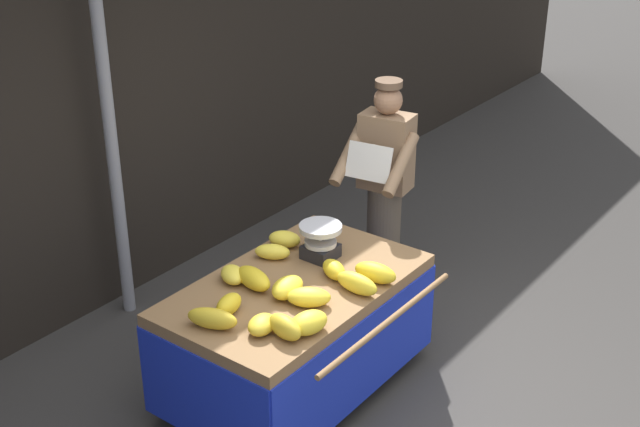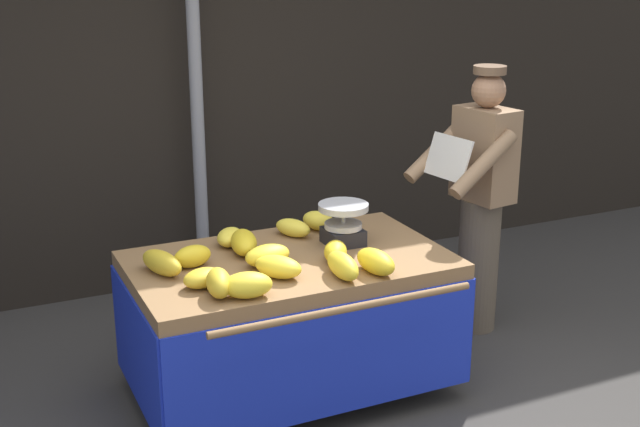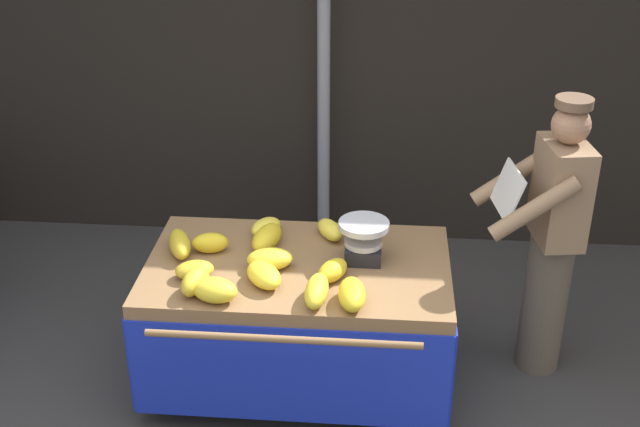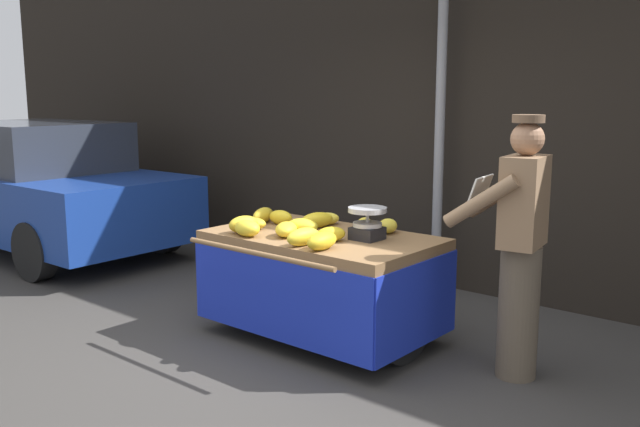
{
  "view_description": "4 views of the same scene",
  "coord_description": "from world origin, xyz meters",
  "views": [
    {
      "loc": [
        -3.58,
        -2.13,
        3.45
      ],
      "look_at": [
        0.36,
        0.86,
        1.1
      ],
      "focal_mm": 47.67,
      "sensor_mm": 36.0,
      "label": 1
    },
    {
      "loc": [
        -1.65,
        -3.13,
        2.39
      ],
      "look_at": [
        0.13,
        0.73,
        1.04
      ],
      "focal_mm": 47.01,
      "sensor_mm": 36.0,
      "label": 2
    },
    {
      "loc": [
        0.4,
        -3.12,
        3.11
      ],
      "look_at": [
        0.07,
        0.87,
        1.06
      ],
      "focal_mm": 45.76,
      "sensor_mm": 36.0,
      "label": 3
    },
    {
      "loc": [
        3.14,
        -3.07,
        1.85
      ],
      "look_at": [
        0.05,
        0.61,
        1.0
      ],
      "focal_mm": 38.27,
      "sensor_mm": 36.0,
      "label": 4
    }
  ],
  "objects": [
    {
      "name": "banana_bunch_9",
      "position": [
        0.27,
        0.36,
        0.87
      ],
      "size": [
        0.16,
        0.29,
        0.12
      ],
      "primitive_type": "ellipsoid",
      "rotation": [
        0.0,
        0.0,
        0.08
      ],
      "color": "gold",
      "rests_on": "banana_cart"
    },
    {
      "name": "vendor_person",
      "position": [
        1.38,
        1.02,
        0.87
      ],
      "size": [
        0.63,
        0.57,
        1.71
      ],
      "color": "brown",
      "rests_on": "ground"
    },
    {
      "name": "banana_bunch_5",
      "position": [
        -0.43,
        0.34,
        0.87
      ],
      "size": [
        0.27,
        0.21,
        0.12
      ],
      "primitive_type": "ellipsoid",
      "rotation": [
        0.0,
        0.0,
        1.35
      ],
      "color": "yellow",
      "rests_on": "banana_cart"
    },
    {
      "name": "banana_bunch_3",
      "position": [
        -0.2,
        0.52,
        0.86
      ],
      "size": [
        0.28,
        0.3,
        0.11
      ],
      "primitive_type": "ellipsoid",
      "rotation": [
        0.0,
        0.0,
        0.59
      ],
      "color": "yellow",
      "rests_on": "banana_cart"
    },
    {
      "name": "banana_bunch_7",
      "position": [
        -0.19,
        0.68,
        0.86
      ],
      "size": [
        0.28,
        0.21,
        0.11
      ],
      "primitive_type": "ellipsoid",
      "rotation": [
        0.0,
        0.0,
        1.75
      ],
      "color": "yellow",
      "rests_on": "banana_cart"
    },
    {
      "name": "banana_cart",
      "position": [
        -0.04,
        0.74,
        0.59
      ],
      "size": [
        1.71,
        1.22,
        0.81
      ],
      "color": "olive",
      "rests_on": "ground"
    },
    {
      "name": "banana_bunch_4",
      "position": [
        -0.24,
        0.91,
        0.87
      ],
      "size": [
        0.21,
        0.32,
        0.12
      ],
      "primitive_type": "ellipsoid",
      "rotation": [
        0.0,
        0.0,
        2.9
      ],
      "color": "gold",
      "rests_on": "banana_cart"
    },
    {
      "name": "banana_bunch_10",
      "position": [
        -0.54,
        0.41,
        0.87
      ],
      "size": [
        0.17,
        0.27,
        0.13
      ],
      "primitive_type": "ellipsoid",
      "rotation": [
        0.0,
        0.0,
        2.93
      ],
      "color": "gold",
      "rests_on": "banana_cart"
    },
    {
      "name": "weighing_scale",
      "position": [
        0.32,
        0.82,
        0.93
      ],
      "size": [
        0.28,
        0.28,
        0.24
      ],
      "color": "black",
      "rests_on": "banana_cart"
    },
    {
      "name": "banana_bunch_1",
      "position": [
        -0.26,
        1.06,
        0.86
      ],
      "size": [
        0.23,
        0.25,
        0.1
      ],
      "primitive_type": "ellipsoid",
      "rotation": [
        0.0,
        0.0,
        2.59
      ],
      "color": "yellow",
      "rests_on": "banana_cart"
    },
    {
      "name": "back_wall",
      "position": [
        0.0,
        2.71,
        1.85
      ],
      "size": [
        16.0,
        0.24,
        3.7
      ],
      "primitive_type": "cube",
      "color": "black",
      "rests_on": "ground"
    },
    {
      "name": "banana_bunch_0",
      "position": [
        -0.55,
        0.83,
        0.87
      ],
      "size": [
        0.22,
        0.15,
        0.12
      ],
      "primitive_type": "ellipsoid",
      "rotation": [
        0.0,
        0.0,
        1.74
      ],
      "color": "gold",
      "rests_on": "banana_cart"
    },
    {
      "name": "banana_bunch_12",
      "position": [
        0.3,
        1.1,
        0.86
      ],
      "size": [
        0.21,
        0.25,
        0.11
      ],
      "primitive_type": "ellipsoid",
      "rotation": [
        0.0,
        0.0,
        0.38
      ],
      "color": "yellow",
      "rests_on": "banana_cart"
    },
    {
      "name": "banana_bunch_6",
      "position": [
        0.09,
        0.37,
        0.87
      ],
      "size": [
        0.13,
        0.3,
        0.12
      ],
      "primitive_type": "ellipsoid",
      "rotation": [
        0.0,
        0.0,
        3.08
      ],
      "color": "yellow",
      "rests_on": "banana_cart"
    },
    {
      "name": "banana_bunch_13",
      "position": [
        0.16,
        0.59,
        0.86
      ],
      "size": [
        0.21,
        0.25,
        0.11
      ],
      "primitive_type": "ellipsoid",
      "rotation": [
        0.0,
        0.0,
        2.63
      ],
      "color": "gold",
      "rests_on": "banana_cart"
    },
    {
      "name": "banana_bunch_11",
      "position": [
        -0.72,
        0.8,
        0.87
      ],
      "size": [
        0.21,
        0.32,
        0.12
      ],
      "primitive_type": "ellipsoid",
      "rotation": [
        0.0,
        0.0,
        0.35
      ],
      "color": "gold",
      "rests_on": "banana_cart"
    },
    {
      "name": "banana_bunch_2",
      "position": [
        -0.58,
        0.55,
        0.85
      ],
      "size": [
        0.24,
        0.21,
        0.09
      ],
      "primitive_type": "ellipsoid",
      "rotation": [
        0.0,
        0.0,
        1.89
      ],
      "color": "gold",
      "rests_on": "banana_cart"
    },
    {
      "name": "banana_bunch_8",
      "position": [
        0.11,
        1.06,
        0.86
      ],
      "size": [
        0.21,
        0.26,
        0.1
      ],
      "primitive_type": "ellipsoid",
      "rotation": [
        0.0,
        0.0,
        0.51
      ],
      "color": "yellow",
      "rests_on": "banana_cart"
    },
    {
      "name": "street_pole",
      "position": [
        -0.03,
        2.39,
        1.6
      ],
      "size": [
        0.09,
        0.09,
        3.19
      ],
      "primitive_type": "cylinder",
      "color": "gray",
      "rests_on": "ground"
    }
  ]
}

